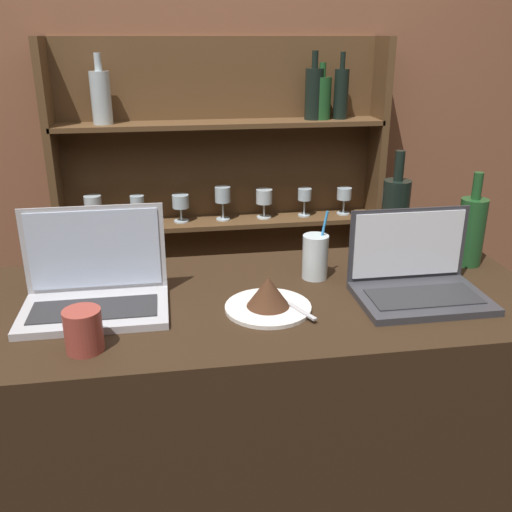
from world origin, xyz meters
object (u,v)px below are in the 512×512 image
at_px(laptop_far, 417,279).
at_px(coffee_cup, 83,330).
at_px(cake_plate, 268,297).
at_px(laptop_near, 95,287).
at_px(water_glass, 315,257).
at_px(wine_bottle_green, 471,230).
at_px(wine_bottle_dark, 395,215).

distance_m(laptop_far, coffee_cup, 0.82).
bearing_deg(cake_plate, laptop_near, 169.26).
bearing_deg(laptop_far, water_glass, 145.51).
height_order(wine_bottle_green, wine_bottle_dark, wine_bottle_dark).
distance_m(wine_bottle_green, wine_bottle_dark, 0.22).
relative_size(laptop_far, wine_bottle_dark, 1.02).
height_order(cake_plate, coffee_cup, coffee_cup).
distance_m(cake_plate, coffee_cup, 0.44).
height_order(laptop_near, coffee_cup, laptop_near).
bearing_deg(coffee_cup, wine_bottle_green, 17.56).
xyz_separation_m(water_glass, coffee_cup, (-0.58, -0.30, -0.01)).
bearing_deg(wine_bottle_green, water_glass, -176.51).
bearing_deg(water_glass, wine_bottle_dark, 28.41).
distance_m(laptop_near, wine_bottle_dark, 0.90).
bearing_deg(cake_plate, laptop_far, 2.85).
relative_size(wine_bottle_green, wine_bottle_dark, 0.87).
height_order(wine_bottle_dark, coffee_cup, wine_bottle_dark).
bearing_deg(cake_plate, water_glass, 47.29).
xyz_separation_m(laptop_far, coffee_cup, (-0.80, -0.15, 0.00)).
xyz_separation_m(cake_plate, wine_bottle_dark, (0.45, 0.33, 0.09)).
bearing_deg(wine_bottle_dark, water_glass, -151.59).
xyz_separation_m(laptop_near, wine_bottle_dark, (0.86, 0.25, 0.07)).
distance_m(laptop_far, wine_bottle_green, 0.31).
bearing_deg(water_glass, laptop_far, -34.49).
bearing_deg(coffee_cup, water_glass, 27.56).
height_order(cake_plate, water_glass, water_glass).
distance_m(water_glass, coffee_cup, 0.65).
bearing_deg(wine_bottle_dark, cake_plate, -143.61).
xyz_separation_m(cake_plate, coffee_cup, (-0.42, -0.13, 0.01)).
distance_m(laptop_far, wine_bottle_dark, 0.32).
bearing_deg(cake_plate, wine_bottle_green, 17.95).
height_order(laptop_near, cake_plate, laptop_near).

